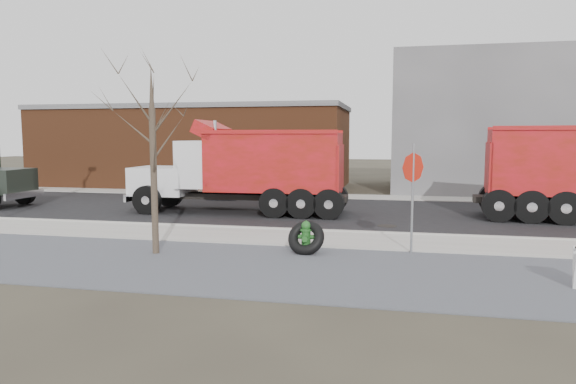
% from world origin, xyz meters
% --- Properties ---
extents(ground, '(120.00, 120.00, 0.00)m').
position_xyz_m(ground, '(0.00, 0.00, 0.00)').
color(ground, '#383328').
rests_on(ground, ground).
extents(gravel_verge, '(60.00, 5.00, 0.03)m').
position_xyz_m(gravel_verge, '(0.00, -3.50, 0.01)').
color(gravel_verge, slate).
rests_on(gravel_verge, ground).
extents(sidewalk, '(60.00, 2.50, 0.06)m').
position_xyz_m(sidewalk, '(0.00, 0.25, 0.03)').
color(sidewalk, '#9E9B93').
rests_on(sidewalk, ground).
extents(curb, '(60.00, 0.15, 0.11)m').
position_xyz_m(curb, '(0.00, 1.55, 0.06)').
color(curb, '#9E9B93').
rests_on(curb, ground).
extents(road, '(60.00, 9.40, 0.02)m').
position_xyz_m(road, '(0.00, 6.30, 0.01)').
color(road, black).
rests_on(road, ground).
extents(far_sidewalk, '(60.00, 2.00, 0.06)m').
position_xyz_m(far_sidewalk, '(0.00, 12.00, 0.03)').
color(far_sidewalk, '#9E9B93').
rests_on(far_sidewalk, ground).
extents(building_grey, '(12.00, 10.00, 8.00)m').
position_xyz_m(building_grey, '(9.00, 18.00, 4.00)').
color(building_grey, gray).
rests_on(building_grey, ground).
extents(building_brick, '(20.20, 8.20, 5.30)m').
position_xyz_m(building_brick, '(-10.00, 17.00, 2.65)').
color(building_brick, brown).
rests_on(building_brick, ground).
extents(bare_tree, '(3.20, 3.20, 5.20)m').
position_xyz_m(bare_tree, '(-3.20, -2.60, 3.30)').
color(bare_tree, '#382D23').
rests_on(bare_tree, ground).
extents(fire_hydrant, '(0.51, 0.50, 0.92)m').
position_xyz_m(fire_hydrant, '(0.86, -1.64, 0.42)').
color(fire_hydrant, '#296225').
rests_on(fire_hydrant, ground).
extents(truck_tire, '(1.13, 0.94, 1.02)m').
position_xyz_m(truck_tire, '(0.87, -1.72, 0.46)').
color(truck_tire, black).
rests_on(truck_tire, ground).
extents(stop_sign, '(0.60, 0.61, 3.06)m').
position_xyz_m(stop_sign, '(3.73, -1.10, 2.06)').
color(stop_sign, gray).
rests_on(stop_sign, ground).
extents(dump_truck_red_b, '(9.28, 2.88, 3.87)m').
position_xyz_m(dump_truck_red_b, '(-2.92, 5.34, 1.97)').
color(dump_truck_red_b, black).
rests_on(dump_truck_red_b, ground).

